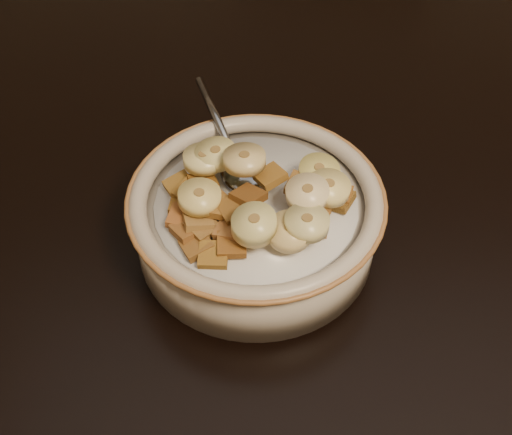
{
  "coord_description": "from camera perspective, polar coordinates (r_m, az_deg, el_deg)",
  "views": [
    {
      "loc": [
        -0.29,
        -0.44,
        1.14
      ],
      "look_at": [
        -0.27,
        -0.11,
        0.78
      ],
      "focal_mm": 45.0,
      "sensor_mm": 36.0,
      "label": 1
    }
  ],
  "objects": [
    {
      "name": "chair",
      "position": [
        1.29,
        7.86,
        18.32
      ],
      "size": [
        0.6,
        0.6,
        1.04
      ],
      "primitive_type": "cube",
      "rotation": [
        0.0,
        0.0,
        -0.39
      ],
      "color": "#382313",
      "rests_on": "floor"
    },
    {
      "name": "cereal_bowl",
      "position": [
        0.5,
        0.0,
        -0.61
      ],
      "size": [
        0.18,
        0.18,
        0.04
      ],
      "primitive_type": "cylinder",
      "color": "#AD9E8E",
      "rests_on": "table"
    },
    {
      "name": "milk",
      "position": [
        0.48,
        0.0,
        1.15
      ],
      "size": [
        0.15,
        0.15,
        0.0
      ],
      "primitive_type": "cylinder",
      "color": "silver",
      "rests_on": "cereal_bowl"
    },
    {
      "name": "spoon",
      "position": [
        0.5,
        -1.24,
        3.81
      ],
      "size": [
        0.05,
        0.05,
        0.01
      ],
      "primitive_type": "ellipsoid",
      "rotation": [
        0.0,
        0.0,
        3.46
      ],
      "color": "gray",
      "rests_on": "cereal_bowl"
    },
    {
      "name": "cereal_square_0",
      "position": [
        0.47,
        1.27,
        3.68
      ],
      "size": [
        0.03,
        0.03,
        0.01
      ],
      "primitive_type": "cube",
      "rotation": [
        -0.17,
        0.18,
        2.06
      ],
      "color": "brown",
      "rests_on": "milk"
    },
    {
      "name": "cereal_square_1",
      "position": [
        0.48,
        -5.9,
        2.21
      ],
      "size": [
        0.03,
        0.03,
        0.01
      ],
      "primitive_type": "cube",
      "rotation": [
        0.14,
        -0.08,
        0.92
      ],
      "color": "brown",
      "rests_on": "milk"
    },
    {
      "name": "cereal_square_2",
      "position": [
        0.48,
        7.29,
        2.11
      ],
      "size": [
        0.03,
        0.03,
        0.01
      ],
      "primitive_type": "cube",
      "rotation": [
        0.07,
        0.09,
        1.23
      ],
      "color": "brown",
      "rests_on": "milk"
    },
    {
      "name": "cereal_square_3",
      "position": [
        0.45,
        -2.0,
        0.83
      ],
      "size": [
        0.03,
        0.03,
        0.01
      ],
      "primitive_type": "cube",
      "rotation": [
        -0.21,
        -0.04,
        2.01
      ],
      "color": "brown",
      "rests_on": "milk"
    },
    {
      "name": "cereal_square_4",
      "position": [
        0.46,
        -5.17,
        -0.3
      ],
      "size": [
        0.02,
        0.02,
        0.01
      ],
      "primitive_type": "cube",
      "rotation": [
        -0.21,
        0.17,
        0.15
      ],
      "color": "brown",
      "rests_on": "milk"
    },
    {
      "name": "cereal_square_5",
      "position": [
        0.48,
        7.34,
        1.58
      ],
      "size": [
        0.03,
        0.03,
        0.01
      ],
      "primitive_type": "cube",
      "rotation": [
        -0.18,
        -0.06,
        1.0
      ],
      "color": "brown",
      "rests_on": "milk"
    },
    {
      "name": "cereal_square_6",
      "position": [
        0.47,
        4.03,
        2.86
      ],
      "size": [
        0.03,
        0.03,
        0.01
      ],
      "primitive_type": "cube",
      "rotation": [
        -0.1,
        -0.05,
        2.69
      ],
      "color": "brown",
      "rests_on": "milk"
    },
    {
      "name": "cereal_square_7",
      "position": [
        0.46,
        -6.1,
        -1.06
      ],
      "size": [
        0.03,
        0.03,
        0.01
      ],
      "primitive_type": "cube",
      "rotation": [
        -0.13,
        0.05,
        0.6
      ],
      "color": "brown",
      "rests_on": "milk"
    },
    {
      "name": "cereal_square_8",
      "position": [
        0.44,
        -2.18,
        -2.4
      ],
      "size": [
        0.02,
        0.02,
        0.01
      ],
      "primitive_type": "cube",
      "rotation": [
        -0.1,
        -0.03,
        3.14
      ],
      "color": "brown",
      "rests_on": "milk"
    },
    {
      "name": "cereal_square_9",
      "position": [
        0.45,
        -0.68,
        1.92
      ],
      "size": [
        0.03,
        0.03,
        0.01
      ],
      "primitive_type": "cube",
      "rotation": [
        0.18,
        0.13,
        2.39
      ],
      "color": "#62320F",
      "rests_on": "milk"
    },
    {
      "name": "cereal_square_10",
      "position": [
        0.46,
        5.21,
        -0.54
      ],
      "size": [
        0.02,
        0.02,
        0.01
      ],
      "primitive_type": "cube",
      "rotation": [
        -0.06,
        -0.13,
        1.33
      ],
      "color": "olive",
      "rests_on": "milk"
    },
    {
      "name": "cereal_square_11",
      "position": [
        0.46,
        4.38,
        0.34
      ],
      "size": [
        0.02,
        0.02,
        0.01
      ],
      "primitive_type": "cube",
      "rotation": [
        -0.1,
        0.08,
        3.06
      ],
      "color": "brown",
      "rests_on": "milk"
    },
    {
      "name": "cereal_square_12",
      "position": [
        0.46,
        -3.92,
        1.09
      ],
      "size": [
        0.02,
        0.02,
        0.01
      ],
      "primitive_type": "cube",
      "rotation": [
        0.09,
        -0.01,
        1.37
      ],
      "color": "brown",
      "rests_on": "milk"
    },
    {
      "name": "cereal_square_13",
      "position": [
        0.51,
        -4.96,
        5.18
      ],
      "size": [
        0.03,
        0.03,
        0.01
      ],
      "primitive_type": "cube",
      "rotation": [
        0.05,
        -0.14,
        2.07
      ],
      "color": "brown",
      "rests_on": "milk"
    },
    {
      "name": "cereal_square_14",
      "position": [
        0.49,
        -6.8,
        2.82
      ],
      "size": [
        0.03,
        0.03,
        0.01
      ],
      "primitive_type": "cube",
      "rotation": [
        0.06,
        -0.17,
        0.49
      ],
      "color": "brown",
      "rests_on": "milk"
    },
    {
      "name": "cereal_square_15",
      "position": [
        0.45,
        -4.79,
        -0.86
      ],
      "size": [
        0.03,
        0.03,
        0.01
      ],
      "primitive_type": "cube",
      "rotation": [
        0.03,
        -0.07,
        2.25
      ],
      "color": "olive",
      "rests_on": "milk"
    },
    {
      "name": "cereal_square_16",
      "position": [
        0.51,
        -4.19,
        5.46
      ],
      "size": [
        0.03,
        0.03,
        0.01
      ],
      "primitive_type": "cube",
      "rotation": [
        -0.13,
        0.14,
        2.21
      ],
      "color": "brown",
      "rests_on": "milk"
    },
    {
      "name": "cereal_square_17",
      "position": [
        0.46,
        -6.54,
        0.02
      ],
      "size": [
        0.02,
        0.02,
        0.01
      ],
      "primitive_type": "cube",
      "rotation": [
        -0.03,
        -0.08,
        2.88
      ],
      "color": "brown",
      "rests_on": "milk"
    },
    {
      "name": "cereal_square_18",
      "position": [
        0.46,
        -3.93,
        1.64
      ],
      "size": [
        0.03,
        0.03,
        0.01
      ],
      "primitive_type": "cube",
      "rotation": [
        -0.02,
        0.14,
        0.64
      ],
      "color": "brown",
      "rests_on": "milk"
    },
    {
      "name": "cereal_square_19",
      "position": [
        0.46,
        5.03,
        1.04
      ],
      "size": [
        0.03,
        0.03,
        0.01
      ],
      "primitive_type": "cube",
      "rotation": [
        0.14,
        0.12,
        1.98
      ],
      "color": "brown",
      "rests_on": "milk"
    },
    {
      "name": "cereal_square_20",
      "position": [
        0.44,
        -3.82,
        -3.33
      ],
      "size": [
        0.02,
        0.02,
        0.01
      ],
      "primitive_type": "cube",
      "rotation": [
        -0.04,
        -0.16,
        1.47
      ],
      "color": "olive",
      "rests_on": "milk"
    },
    {
      "name": "cereal_square_21",
      "position": [
        0.48,
        -4.74,
        3.08
      ],
      "size": [
        0.03,
        0.03,
        0.01
      ],
      "primitive_type": "cube",
      "rotation": [
        -0.16,
        0.11,
        0.26
      ],
      "color": "brown",
      "rests_on": "milk"
    },
    {
      "name": "cereal_square_22",
      "position": [
        0.45,
        -2.26,
        -1.05
      ],
      "size": [
        0.03,
        0.03,
        0.01
      ],
      "primitive_type": "cube",
      "rotation": [
        -0.21,
        0.01,
        1.16
      ],
      "color": "brown",
      "rests_on": "milk"
    },
    {
      "name": "cereal_square_23",
      "position": [
        0.48,
        -6.41,
        1.28
      ],
      "size": [
        0.02,
        0.02,
        0.01
      ],
      "primitive_type": "cube",
      "rotation": [
        0.13,
        -0.16,
        1.36
      ],
      "color": "#8E6217",
      "rests_on": "milk"
    },
    {
      "name": "cereal_square_24",
      "position": [
        0.48,
        5.54,
        3.07
      ],
      "size": [
        0.03,
        0.03,
        0.01
      ],
      "primitive_type": "cube",
      "rotation": [
        -0.03,
        -0.03,
        1.94
      ],
      "color": "brown",
      "rests_on": "milk"
    },
    {
      "name": "cereal_square_25",
      "position": [
        0.45,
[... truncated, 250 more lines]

